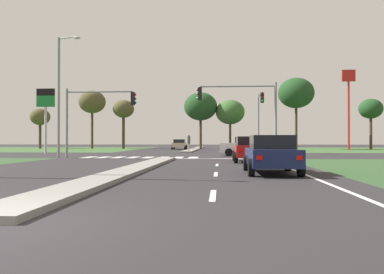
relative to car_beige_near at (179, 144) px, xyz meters
name	(u,v)px	position (x,y,z in m)	size (l,w,h in m)	color
ground_plane	(179,155)	(2.34, -24.08, -0.76)	(200.00, 200.00, 0.00)	#282628
grass_verge_far_left	(29,149)	(-23.16, 0.42, -0.75)	(35.00, 35.00, 0.01)	#385B2D
grass_verge_far_right	(372,150)	(27.84, 0.42, -0.75)	(35.00, 35.00, 0.01)	#385B2D
median_island_near	(133,169)	(2.34, -43.08, -0.69)	(1.20, 22.00, 0.14)	gray
median_island_far	(196,149)	(2.34, 0.92, -0.69)	(1.20, 36.00, 0.14)	gray
lane_dash_near	(213,195)	(5.84, -50.52, -0.75)	(0.14, 2.00, 0.01)	silver
lane_dash_second	(216,174)	(5.84, -44.52, -0.75)	(0.14, 2.00, 0.01)	silver
lane_dash_third	(217,165)	(5.84, -38.52, -0.75)	(0.14, 2.00, 0.01)	silver
edge_line_right	(294,170)	(9.19, -42.08, -0.75)	(0.14, 24.00, 0.01)	silver
stop_bar_near	(222,159)	(6.14, -31.08, -0.75)	(6.40, 0.50, 0.01)	silver
crosswalk_bar_near	(89,157)	(-4.06, -29.28, -0.75)	(0.70, 2.80, 0.01)	silver
crosswalk_bar_second	(104,157)	(-2.91, -29.28, -0.75)	(0.70, 2.80, 0.01)	silver
crosswalk_bar_third	(118,157)	(-1.76, -29.28, -0.75)	(0.70, 2.80, 0.01)	silver
crosswalk_bar_fourth	(133,157)	(-0.61, -29.28, -0.75)	(0.70, 2.80, 0.01)	silver
crosswalk_bar_fifth	(148,157)	(0.54, -29.28, -0.75)	(0.70, 2.80, 0.01)	silver
crosswalk_bar_sixth	(163,157)	(1.69, -29.28, -0.75)	(0.70, 2.80, 0.01)	silver
crosswalk_bar_seventh	(178,157)	(2.84, -29.28, -0.75)	(0.70, 2.80, 0.01)	silver
crosswalk_bar_eighth	(193,158)	(3.99, -29.28, -0.75)	(0.70, 2.80, 0.01)	silver
car_beige_near	(179,144)	(0.00, 0.00, 0.00)	(2.07, 4.38, 1.47)	#BCAD8E
car_navy_second	(271,154)	(7.98, -43.95, 0.00)	(1.96, 4.56, 1.48)	#161E47
car_white_third	(245,146)	(8.09, -25.39, 0.06)	(4.26, 2.07, 1.60)	silver
car_red_fourth	(250,149)	(7.81, -35.32, 0.02)	(2.05, 4.36, 1.52)	#A31919
traffic_signal_far_right	(260,112)	(9.94, -18.91, 3.38)	(0.32, 4.21, 6.08)	gray
traffic_signal_near_left	(94,109)	(-3.25, -30.68, 2.82)	(5.27, 0.32, 5.11)	gray
traffic_signal_near_right	(245,105)	(7.78, -30.68, 3.05)	(5.73, 0.32, 5.42)	gray
street_lamp_second	(60,90)	(-6.32, -29.27, 4.40)	(2.04, 0.86, 9.27)	gray
pedestrian_at_median	(189,141)	(2.59, -15.81, 0.53)	(0.34, 0.34, 1.88)	#9E8966
fastfood_pole_sign	(349,91)	(23.72, -2.18, 7.36)	(1.80, 0.40, 11.09)	red
fuel_price_totem	(46,106)	(-11.25, -20.69, 3.95)	(1.80, 0.24, 6.43)	silver
treeline_near	(40,117)	(-23.33, 4.74, 4.33)	(3.20, 3.20, 6.53)	#423323
treeline_second	(92,102)	(-14.48, 4.15, 6.69)	(4.29, 4.29, 9.32)	#423323
treeline_third	(123,110)	(-9.32, 3.86, 5.46)	(3.35, 3.35, 7.76)	#423323
treeline_fourth	(201,107)	(2.98, 3.03, 5.79)	(5.12, 5.12, 8.75)	#423323
treeline_fifth	(230,112)	(7.53, 3.21, 4.91)	(4.46, 4.46, 7.59)	#423323
treeline_sixth	(296,93)	(17.35, 2.08, 7.63)	(5.35, 5.35, 10.70)	#423323
treeline_seventh	(371,109)	(28.38, 2.50, 5.21)	(3.49, 3.49, 7.53)	#423323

